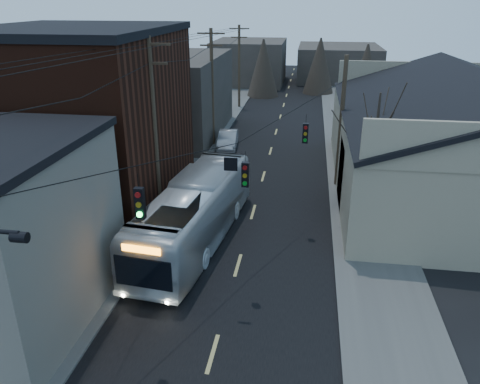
# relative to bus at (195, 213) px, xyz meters

# --- Properties ---
(road_surface) EXTENTS (9.00, 110.00, 0.02)m
(road_surface) POSITION_rel_bus_xyz_m (2.50, 14.02, -1.65)
(road_surface) COLOR black
(road_surface) RESTS_ON ground
(sidewalk_left) EXTENTS (4.00, 110.00, 0.12)m
(sidewalk_left) POSITION_rel_bus_xyz_m (-4.00, 14.02, -1.60)
(sidewalk_left) COLOR #474744
(sidewalk_left) RESTS_ON ground
(sidewalk_right) EXTENTS (4.00, 110.00, 0.12)m
(sidewalk_right) POSITION_rel_bus_xyz_m (9.00, 14.02, -1.60)
(sidewalk_right) COLOR #474744
(sidewalk_right) RESTS_ON ground
(building_brick) EXTENTS (10.00, 12.00, 10.00)m
(building_brick) POSITION_rel_bus_xyz_m (-7.50, 4.02, 3.34)
(building_brick) COLOR black
(building_brick) RESTS_ON ground
(building_left_far) EXTENTS (9.00, 14.00, 7.00)m
(building_left_far) POSITION_rel_bus_xyz_m (-7.00, 20.02, 1.84)
(building_left_far) COLOR #342F2A
(building_left_far) RESTS_ON ground
(warehouse) EXTENTS (16.16, 20.60, 7.73)m
(warehouse) POSITION_rel_bus_xyz_m (15.50, 9.02, 1.03)
(warehouse) COLOR #7E725C
(warehouse) RESTS_ON ground
(building_far_left) EXTENTS (10.00, 12.00, 6.00)m
(building_far_left) POSITION_rel_bus_xyz_m (-3.50, 49.02, 1.34)
(building_far_left) COLOR #342F2A
(building_far_left) RESTS_ON ground
(building_far_right) EXTENTS (12.00, 14.00, 5.00)m
(building_far_right) POSITION_rel_bus_xyz_m (9.50, 54.02, 0.84)
(building_far_right) COLOR #342F2A
(building_far_right) RESTS_ON ground
(bare_tree) EXTENTS (0.40, 0.40, 7.20)m
(bare_tree) POSITION_rel_bus_xyz_m (9.00, 4.02, 1.94)
(bare_tree) COLOR black
(bare_tree) RESTS_ON ground
(utility_lines) EXTENTS (11.24, 45.28, 10.50)m
(utility_lines) POSITION_rel_bus_xyz_m (-0.61, 8.16, 3.29)
(utility_lines) COLOR #382B1E
(utility_lines) RESTS_ON ground
(bus) EXTENTS (4.13, 12.18, 3.33)m
(bus) POSITION_rel_bus_xyz_m (0.00, 0.00, 0.00)
(bus) COLOR #B3BAC0
(bus) RESTS_ON ground
(parked_car) EXTENTS (1.86, 4.40, 1.41)m
(parked_car) POSITION_rel_bus_xyz_m (-1.14, 16.43, -0.96)
(parked_car) COLOR #94969B
(parked_car) RESTS_ON ground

